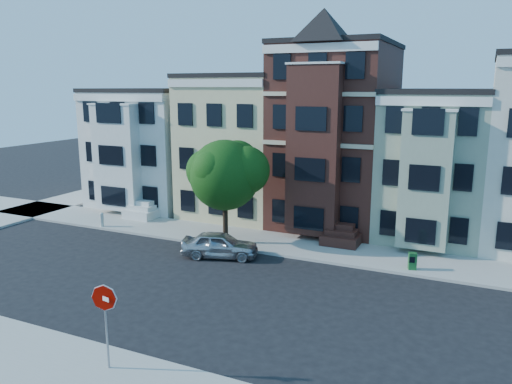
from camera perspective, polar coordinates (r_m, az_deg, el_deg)
The scene contains 11 objects.
ground at distance 23.10m, azimuth -1.43°, elevation -12.13°, with size 120.00×120.00×0.00m, color black.
far_sidewalk at distance 29.98m, azimuth 5.37°, elevation -6.28°, with size 60.00×4.00×0.15m, color #9E9B93.
house_white at distance 41.63m, azimuth -11.26°, elevation 4.93°, with size 8.00×9.00×9.00m, color silver.
house_yellow at distance 37.45m, azimuth -1.29°, elevation 5.16°, with size 7.00×9.00×10.00m, color beige.
house_brown at distance 34.86m, azimuth 9.16°, elevation 6.16°, with size 7.00×9.00×12.00m, color #3D1B15.
house_green at distance 33.88m, azimuth 19.72°, elevation 2.89°, with size 6.00×9.00×9.00m, color gray.
street_tree at distance 29.62m, azimuth -3.58°, elevation 1.39°, with size 6.64×6.64×7.72m, color #1C5114, non-canonical shape.
parked_car at distance 28.22m, azimuth -4.15°, elevation -6.03°, with size 1.73×4.29×1.46m, color #AEB1B6.
newspaper_box at distance 27.25m, azimuth 17.44°, elevation -7.54°, with size 0.40×0.35×0.88m, color #1D6129.
fire_hydrant at distance 35.35m, azimuth -17.19°, elevation -3.17°, with size 0.27×0.27×0.77m, color beige.
stop_sign at distance 17.71m, azimuth -16.76°, elevation -13.99°, with size 0.92×0.13×3.36m, color #AB0700, non-canonical shape.
Camera 1 is at (9.35, -18.90, 9.43)m, focal length 35.00 mm.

